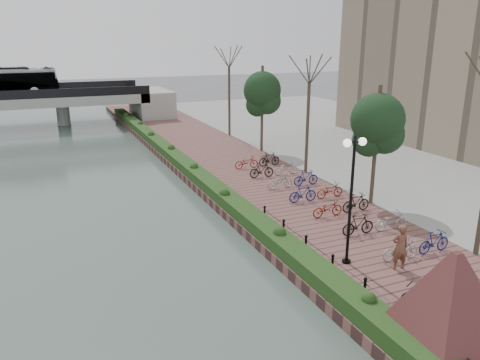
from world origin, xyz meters
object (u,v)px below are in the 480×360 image
motorcycle (428,302)px  granite_monument (451,299)px  lamppost (353,174)px  pedestrian (400,247)px

motorcycle → granite_monument: bearing=-140.7°
granite_monument → lamppost: size_ratio=1.09×
lamppost → pedestrian: (1.55, -1.28, -2.82)m
granite_monument → motorcycle: 1.88m
granite_monument → pedestrian: granite_monument is taller
granite_monument → motorcycle: granite_monument is taller
motorcycle → lamppost: bearing=67.6°
pedestrian → granite_monument: bearing=76.8°
granite_monument → pedestrian: size_ratio=3.05×
granite_monument → lamppost: (0.49, 5.63, 2.24)m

